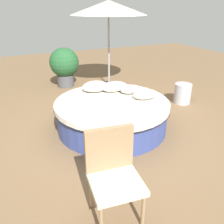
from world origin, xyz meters
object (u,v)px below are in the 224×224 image
patio_chair (113,169)px  planter (64,65)px  round_bed (112,114)px  throw_pillow_2 (114,86)px  throw_pillow_1 (130,89)px  throw_pillow_3 (95,86)px  throw_pillow_0 (145,94)px  patio_umbrella (109,9)px  side_table (183,93)px

patio_chair → planter: (0.69, 4.52, 0.05)m
round_bed → throw_pillow_2: (0.27, 0.48, 0.35)m
throw_pillow_1 → patio_chair: 2.38m
round_bed → throw_pillow_3: 0.73m
round_bed → planter: size_ratio=1.92×
throw_pillow_0 → throw_pillow_1: bearing=107.0°
throw_pillow_2 → patio_chair: (-1.09, -2.23, -0.07)m
patio_umbrella → side_table: bearing=-60.9°
throw_pillow_2 → planter: bearing=99.8°
planter → throw_pillow_2: bearing=-80.2°
round_bed → throw_pillow_0: (0.61, -0.13, 0.34)m
side_table → planter: bearing=132.1°
round_bed → patio_chair: (-0.82, -1.75, 0.29)m
throw_pillow_1 → planter: bearing=103.8°
throw_pillow_1 → planter: (-0.63, 2.55, 0.00)m
throw_pillow_0 → throw_pillow_2: bearing=119.2°
throw_pillow_1 → patio_umbrella: 2.51m
throw_pillow_2 → patio_chair: size_ratio=0.54×
throw_pillow_0 → side_table: throw_pillow_0 is taller
throw_pillow_3 → planter: size_ratio=0.48×
planter → side_table: (2.13, -2.36, -0.38)m
round_bed → side_table: size_ratio=4.50×
planter → throw_pillow_0: bearing=-75.8°
throw_pillow_1 → patio_chair: patio_chair is taller
round_bed → throw_pillow_0: 0.71m
patio_chair → patio_umbrella: size_ratio=0.44×
throw_pillow_2 → side_table: bearing=-2.1°
round_bed → patio_umbrella: bearing=66.7°
patio_umbrella → side_table: size_ratio=4.83×
round_bed → planter: planter is taller
throw_pillow_1 → side_table: size_ratio=0.91×
throw_pillow_1 → patio_chair: size_ratio=0.42×
planter → side_table: bearing=-47.9°
patio_umbrella → planter: size_ratio=2.06×
throw_pillow_0 → side_table: 1.54m
patio_chair → planter: planter is taller
planter → side_table: size_ratio=2.34×
throw_pillow_1 → planter: planter is taller
throw_pillow_0 → planter: bearing=104.2°
throw_pillow_0 → planter: (-0.74, 2.90, -0.00)m
throw_pillow_3 → side_table: bearing=-5.7°
patio_chair → throw_pillow_0: bearing=-124.4°
patio_umbrella → side_table: (1.03, -1.85, -1.78)m
throw_pillow_3 → throw_pillow_0: bearing=-47.7°
round_bed → throw_pillow_0: throw_pillow_0 is taller
throw_pillow_0 → throw_pillow_3: throw_pillow_3 is taller
throw_pillow_0 → round_bed: bearing=168.1°
throw_pillow_1 → patio_chair: (-1.32, -1.98, -0.05)m
round_bed → patio_umbrella: patio_umbrella is taller
throw_pillow_2 → patio_umbrella: patio_umbrella is taller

